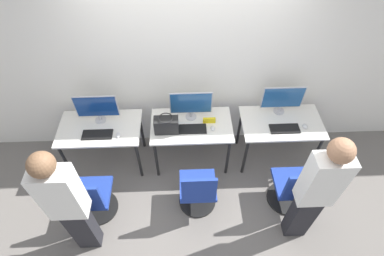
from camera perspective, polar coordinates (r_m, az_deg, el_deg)
name	(u,v)px	position (r m, az deg, el deg)	size (l,w,h in m)	color
ground_plane	(192,176)	(4.25, 0.07, -9.18)	(20.00, 20.00, 0.00)	slate
wall_back	(190,62)	(3.73, -0.39, 12.47)	(12.00, 0.05, 2.80)	silver
desk_left	(101,132)	(4.06, -16.96, -0.77)	(1.05, 0.62, 0.74)	silver
monitor_left	(97,108)	(3.92, -17.71, 3.74)	(0.54, 0.14, 0.42)	#B2B2B7
keyboard_left	(97,135)	(3.91, -17.58, -1.20)	(0.37, 0.16, 0.02)	black
mouse_left	(118,135)	(3.83, -13.89, -1.32)	(0.06, 0.09, 0.03)	silver
office_chair_left	(92,199)	(3.88, -18.44, -12.76)	(0.48, 0.48, 0.86)	black
person_left	(67,204)	(3.21, -22.65, -13.16)	(0.36, 0.23, 1.73)	#232328
desk_center	(191,129)	(3.92, -0.11, -0.29)	(1.05, 0.62, 0.74)	silver
monitor_center	(191,104)	(3.78, -0.20, 4.57)	(0.54, 0.14, 0.42)	#B2B2B7
keyboard_center	(192,129)	(3.79, -0.06, -0.19)	(0.37, 0.16, 0.02)	black
mouse_center	(213,128)	(3.80, 3.97, -0.04)	(0.06, 0.09, 0.03)	silver
office_chair_center	(198,192)	(3.74, 1.13, -12.02)	(0.48, 0.48, 0.86)	black
desk_right	(281,127)	(4.12, 16.51, 0.22)	(1.05, 0.62, 0.74)	silver
monitor_right	(283,99)	(4.02, 16.87, 5.37)	(0.54, 0.14, 0.42)	#B2B2B7
keyboard_right	(285,129)	(3.97, 17.23, -0.13)	(0.37, 0.16, 0.02)	black
mouse_right	(305,126)	(4.07, 20.75, 0.31)	(0.06, 0.09, 0.03)	silver
office_chair_right	(292,189)	(3.95, 18.55, -10.99)	(0.48, 0.48, 0.86)	black
person_right	(316,191)	(3.28, 22.59, -11.00)	(0.36, 0.23, 1.74)	#232328
handbag	(166,125)	(3.71, -4.92, 0.59)	(0.30, 0.18, 0.25)	black
placard_center	(209,120)	(3.85, 3.30, 1.47)	(0.16, 0.03, 0.08)	yellow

